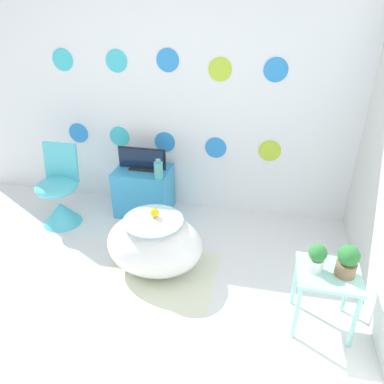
# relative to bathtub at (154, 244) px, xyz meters

# --- Properties ---
(ground_plane) EXTENTS (12.00, 12.00, 0.00)m
(ground_plane) POSITION_rel_bathtub_xyz_m (-0.19, -0.97, -0.26)
(ground_plane) COLOR white
(wall_back_dotted) EXTENTS (4.75, 0.05, 2.60)m
(wall_back_dotted) POSITION_rel_bathtub_xyz_m (-0.19, 1.17, 1.04)
(wall_back_dotted) COLOR white
(wall_back_dotted) RESTS_ON ground_plane
(rug) EXTENTS (0.94, 0.96, 0.01)m
(rug) POSITION_rel_bathtub_xyz_m (0.05, -0.18, -0.26)
(rug) COLOR silver
(rug) RESTS_ON ground_plane
(bathtub) EXTENTS (0.81, 0.60, 0.52)m
(bathtub) POSITION_rel_bathtub_xyz_m (0.00, 0.00, 0.00)
(bathtub) COLOR white
(bathtub) RESTS_ON ground_plane
(rubber_duck) EXTENTS (0.07, 0.08, 0.09)m
(rubber_duck) POSITION_rel_bathtub_xyz_m (0.01, 0.02, 0.30)
(rubber_duck) COLOR yellow
(rubber_duck) RESTS_ON bathtub
(chair) EXTENTS (0.41, 0.41, 0.81)m
(chair) POSITION_rel_bathtub_xyz_m (-1.16, 0.52, 0.00)
(chair) COLOR #4CC6DB
(chair) RESTS_ON ground_plane
(tv_cabinet) EXTENTS (0.56, 0.43, 0.50)m
(tv_cabinet) POSITION_rel_bathtub_xyz_m (-0.39, 0.90, -0.01)
(tv_cabinet) COLOR #389ED6
(tv_cabinet) RESTS_ON ground_plane
(tv) EXTENTS (0.50, 0.12, 0.23)m
(tv) POSITION_rel_bathtub_xyz_m (-0.39, 0.90, 0.34)
(tv) COLOR black
(tv) RESTS_ON tv_cabinet
(vase) EXTENTS (0.09, 0.09, 0.20)m
(vase) POSITION_rel_bathtub_xyz_m (-0.17, 0.74, 0.33)
(vase) COLOR #51B2AD
(vase) RESTS_ON tv_cabinet
(side_table) EXTENTS (0.42, 0.37, 0.48)m
(side_table) POSITION_rel_bathtub_xyz_m (1.33, -0.33, 0.12)
(side_table) COLOR #99E0D8
(side_table) RESTS_ON ground_plane
(potted_plant_left) EXTENTS (0.12, 0.12, 0.20)m
(potted_plant_left) POSITION_rel_bathtub_xyz_m (1.23, -0.32, 0.32)
(potted_plant_left) COLOR white
(potted_plant_left) RESTS_ON side_table
(potted_plant_right) EXTENTS (0.14, 0.14, 0.23)m
(potted_plant_right) POSITION_rel_bathtub_xyz_m (1.42, -0.33, 0.33)
(potted_plant_right) COLOR #8C6B4C
(potted_plant_right) RESTS_ON side_table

